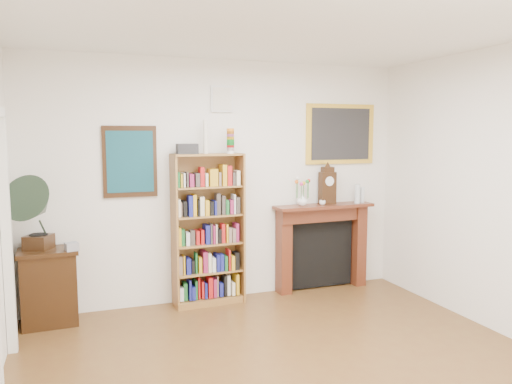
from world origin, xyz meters
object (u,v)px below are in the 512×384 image
(side_cabinet, at_px, (49,287))
(bottle_left, at_px, (357,194))
(teacup, at_px, (322,203))
(gramophone, at_px, (36,208))
(cd_stack, at_px, (72,247))
(bookshelf, at_px, (208,221))
(fireplace, at_px, (321,239))
(bottle_right, at_px, (362,195))
(mantel_clock, at_px, (327,186))
(flower_vase, at_px, (302,200))

(side_cabinet, relative_size, bottle_left, 3.27)
(bottle_left, bearing_deg, teacup, -179.41)
(teacup, height_order, bottle_left, bottle_left)
(gramophone, xyz_separation_m, cd_stack, (0.31, -0.05, -0.40))
(bookshelf, bearing_deg, gramophone, -178.49)
(fireplace, xyz_separation_m, bottle_right, (0.55, -0.05, 0.55))
(bookshelf, xyz_separation_m, mantel_clock, (1.54, 0.05, 0.34))
(fireplace, relative_size, teacup, 16.55)
(fireplace, xyz_separation_m, teacup, (-0.04, -0.09, 0.48))
(side_cabinet, relative_size, fireplace, 0.61)
(cd_stack, xyz_separation_m, teacup, (2.90, 0.17, 0.29))
(cd_stack, bearing_deg, teacup, 3.35)
(gramophone, relative_size, cd_stack, 6.46)
(gramophone, xyz_separation_m, flower_vase, (2.97, 0.17, -0.07))
(fireplace, height_order, bottle_right, bottle_right)
(bookshelf, height_order, fireplace, bookshelf)
(mantel_clock, height_order, bottle_right, mantel_clock)
(side_cabinet, xyz_separation_m, gramophone, (-0.08, -0.08, 0.83))
(bookshelf, height_order, bottle_left, bookshelf)
(cd_stack, bearing_deg, bottle_right, 3.49)
(side_cabinet, distance_m, cd_stack, 0.51)
(side_cabinet, xyz_separation_m, fireplace, (3.18, 0.13, 0.24))
(bookshelf, xyz_separation_m, cd_stack, (-1.47, -0.20, -0.14))
(fireplace, bearing_deg, bookshelf, -179.84)
(gramophone, height_order, mantel_clock, gramophone)
(gramophone, distance_m, flower_vase, 2.98)
(side_cabinet, distance_m, teacup, 3.22)
(bookshelf, distance_m, bottle_left, 1.95)
(teacup, bearing_deg, bottle_right, 4.20)
(side_cabinet, height_order, gramophone, gramophone)
(bookshelf, height_order, cd_stack, bookshelf)
(bookshelf, xyz_separation_m, side_cabinet, (-1.70, -0.07, -0.57))
(side_cabinet, bearing_deg, teacup, -1.28)
(gramophone, relative_size, flower_vase, 5.76)
(gramophone, bearing_deg, teacup, 27.13)
(flower_vase, relative_size, teacup, 1.73)
(side_cabinet, height_order, cd_stack, cd_stack)
(fireplace, bearing_deg, side_cabinet, 179.96)
(cd_stack, relative_size, bottle_right, 0.60)
(gramophone, xyz_separation_m, teacup, (3.22, 0.12, -0.11))
(bookshelf, bearing_deg, fireplace, -0.59)
(side_cabinet, xyz_separation_m, bottle_left, (3.63, 0.05, 0.81))
(side_cabinet, height_order, mantel_clock, mantel_clock)
(bookshelf, distance_m, teacup, 1.45)
(side_cabinet, distance_m, bottle_left, 3.72)
(fireplace, xyz_separation_m, gramophone, (-3.26, -0.21, 0.59))
(cd_stack, bearing_deg, fireplace, 5.11)
(bottle_left, bearing_deg, bottle_right, 22.06)
(flower_vase, bearing_deg, cd_stack, -175.26)
(gramophone, relative_size, teacup, 9.93)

